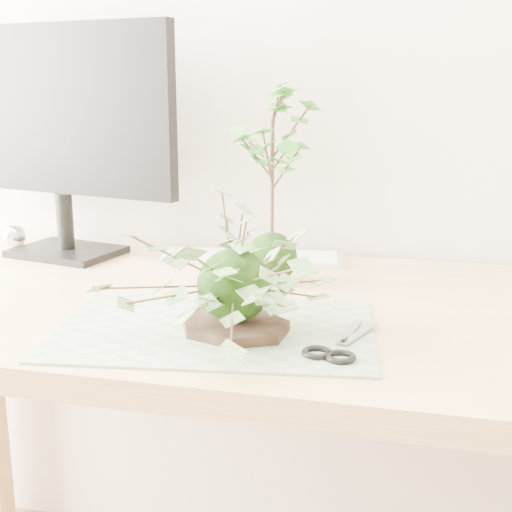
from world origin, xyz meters
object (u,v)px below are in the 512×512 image
keyboard (250,257)px  desk (255,351)px  maple_kokedama (272,132)px  monitor (61,125)px  ivy_kokedama (234,251)px

keyboard → desk: bearing=-81.7°
desk → keyboard: bearing=106.1°
desk → keyboard: keyboard is taller
maple_kokedama → keyboard: size_ratio=0.99×
maple_kokedama → keyboard: bearing=118.0°
maple_kokedama → monitor: 0.47m
monitor → maple_kokedama: bearing=-1.2°
maple_kokedama → monitor: bearing=166.8°
desk → keyboard: (-0.08, 0.26, 0.09)m
desk → monitor: monitor is taller
monitor → keyboard: bearing=17.4°
desk → ivy_kokedama: bearing=-87.0°
keyboard → monitor: 0.47m
desk → keyboard: 0.29m
desk → keyboard: size_ratio=4.15×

